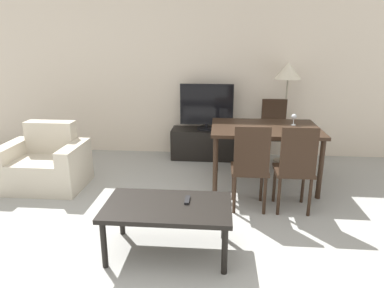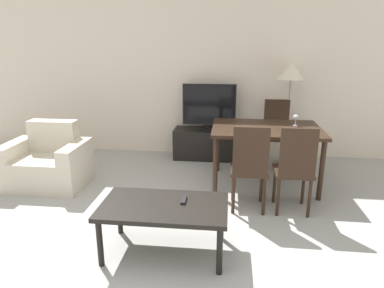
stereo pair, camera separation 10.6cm
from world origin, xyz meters
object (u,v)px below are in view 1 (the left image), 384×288
(armchair, at_px, (46,165))
(wine_glass_left, at_px, (294,117))
(dining_chair_near, at_px, (250,164))
(dining_chair_far, at_px, (274,129))
(coffee_table, at_px, (168,210))
(dining_table, at_px, (265,133))
(remote_primary, at_px, (187,200))
(tv_stand, at_px, (206,144))
(floor_lamp, at_px, (288,75))
(tv, at_px, (207,107))
(dining_chair_near_right, at_px, (295,166))

(armchair, bearing_deg, wine_glass_left, 7.91)
(dining_chair_near, distance_m, dining_chair_far, 1.65)
(dining_chair_near, xyz_separation_m, wine_glass_left, (0.61, 0.91, 0.33))
(coffee_table, distance_m, dining_table, 1.95)
(coffee_table, xyz_separation_m, dining_table, (1.00, 1.65, 0.27))
(remote_primary, relative_size, wine_glass_left, 1.03)
(armchair, distance_m, tv_stand, 2.39)
(floor_lamp, distance_m, wine_glass_left, 0.90)
(coffee_table, relative_size, remote_primary, 7.29)
(dining_chair_near, distance_m, remote_primary, 0.98)
(dining_chair_near, height_order, floor_lamp, floor_lamp)
(tv, bearing_deg, dining_chair_far, -10.21)
(dining_chair_far, bearing_deg, dining_table, -106.70)
(coffee_table, xyz_separation_m, dining_chair_near_right, (1.24, 0.86, 0.13))
(remote_primary, bearing_deg, tv_stand, 88.70)
(tv, bearing_deg, dining_chair_near, -72.69)
(coffee_table, relative_size, dining_chair_near, 1.11)
(tv, height_order, remote_primary, tv)
(dining_table, bearing_deg, coffee_table, -121.36)
(armchair, relative_size, dining_table, 0.73)
(tv, bearing_deg, wine_glass_left, -36.41)
(dining_chair_far, bearing_deg, dining_chair_near_right, -90.00)
(dining_table, height_order, wine_glass_left, wine_glass_left)
(floor_lamp, height_order, remote_primary, floor_lamp)
(coffee_table, bearing_deg, tv, 85.24)
(tv_stand, bearing_deg, remote_primary, -91.30)
(tv, xyz_separation_m, floor_lamp, (1.19, -0.08, 0.50))
(dining_table, height_order, remote_primary, dining_table)
(wine_glass_left, bearing_deg, dining_table, -162.49)
(tv_stand, xyz_separation_m, dining_table, (0.79, -0.97, 0.45))
(coffee_table, distance_m, wine_glass_left, 2.28)
(dining_chair_far, bearing_deg, tv_stand, 169.66)
(dining_chair_far, bearing_deg, remote_primary, -114.69)
(dining_chair_far, bearing_deg, coffee_table, -116.99)
(wine_glass_left, bearing_deg, remote_primary, -125.95)
(coffee_table, xyz_separation_m, dining_chair_near, (0.77, 0.86, 0.13))
(tv_stand, distance_m, dining_table, 1.33)
(remote_primary, distance_m, wine_glass_left, 2.11)
(armchair, height_order, coffee_table, armchair)
(dining_table, xyz_separation_m, floor_lamp, (0.40, 0.89, 0.65))
(wine_glass_left, bearing_deg, dining_chair_near_right, -98.58)
(armchair, xyz_separation_m, dining_chair_near, (2.55, -0.47, 0.25))
(dining_chair_far, xyz_separation_m, dining_chair_near_right, (0.00, -1.58, 0.00))
(armchair, relative_size, dining_chair_near, 1.01)
(armchair, bearing_deg, remote_primary, -32.42)
(dining_chair_near, relative_size, dining_chair_near_right, 1.00)
(tv_stand, xyz_separation_m, tv, (0.00, -0.00, 0.60))
(dining_chair_far, distance_m, remote_primary, 2.58)
(tv, bearing_deg, floor_lamp, -3.90)
(dining_chair_near, xyz_separation_m, floor_lamp, (0.64, 1.68, 0.79))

